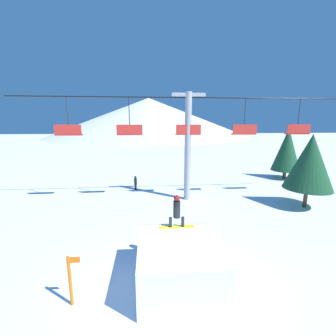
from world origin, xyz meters
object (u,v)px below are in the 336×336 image
at_px(snowboarder, 177,211).
at_px(pine_tree_near, 310,162).
at_px(snow_ramp, 179,263).
at_px(distant_skier, 136,182).
at_px(trail_marker, 70,280).

height_order(snowboarder, pine_tree_near, pine_tree_near).
bearing_deg(pine_tree_near, snow_ramp, -145.48).
bearing_deg(snowboarder, pine_tree_near, 29.46).
bearing_deg(snowboarder, distant_skier, 102.02).
distance_m(trail_marker, distant_skier, 12.65).
bearing_deg(snow_ramp, trail_marker, -168.78).
height_order(snowboarder, distant_skier, snowboarder).
bearing_deg(trail_marker, snowboarder, 28.15).
xyz_separation_m(pine_tree_near, trail_marker, (-13.39, -7.45, -2.28)).
relative_size(snow_ramp, trail_marker, 1.86).
bearing_deg(snow_ramp, distant_skier, 100.54).
height_order(snow_ramp, distant_skier, snow_ramp).
bearing_deg(distant_skier, pine_tree_near, -23.09).
xyz_separation_m(pine_tree_near, distant_skier, (-12.01, 5.12, -2.53)).
distance_m(snow_ramp, trail_marker, 3.66).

